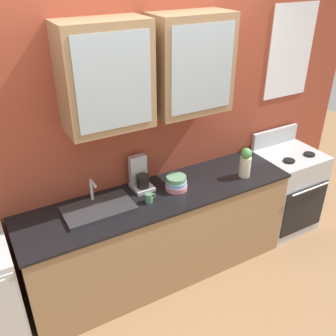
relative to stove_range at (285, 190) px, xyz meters
name	(u,v)px	position (x,y,z in m)	size (l,w,h in m)	color
ground_plane	(161,271)	(-1.53, 0.00, -0.45)	(10.00, 10.00, 0.00)	#936B47
back_wall_unit	(143,122)	(-1.52, 0.31, 0.99)	(4.70, 0.44, 2.61)	#993D28
counter	(161,235)	(-1.53, 0.00, -0.01)	(2.44, 0.61, 0.89)	#93704C
stove_range	(285,190)	(0.00, 0.00, 0.00)	(0.63, 0.61, 1.07)	silver
sink_faucet	(98,208)	(-2.07, 0.04, 0.46)	(0.56, 0.32, 0.23)	#2D2D30
bowl_stack	(176,183)	(-1.37, 0.01, 0.50)	(0.20, 0.20, 0.12)	#D87F84
vase	(245,163)	(-0.71, -0.10, 0.58)	(0.10, 0.10, 0.28)	beige
cup_near_sink	(149,198)	(-1.67, -0.05, 0.48)	(0.10, 0.06, 0.08)	#4C7F59
coffee_maker	(140,176)	(-1.63, 0.19, 0.55)	(0.17, 0.20, 0.29)	#B7B7BC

